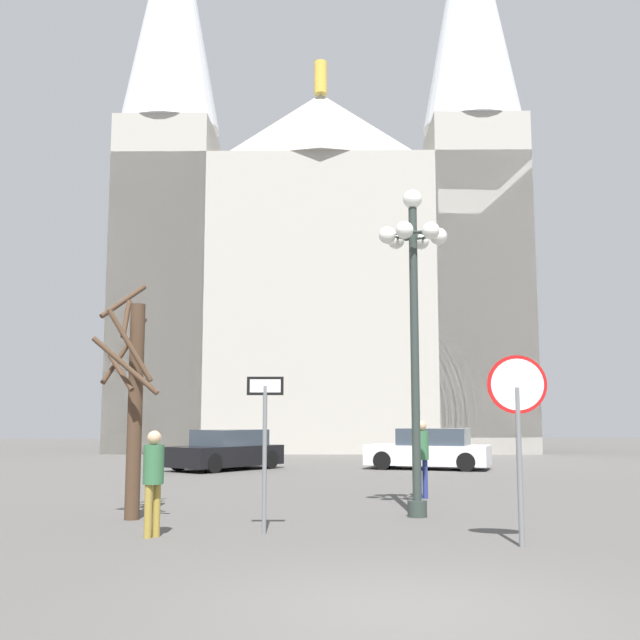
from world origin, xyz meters
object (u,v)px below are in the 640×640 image
at_px(street_lamp, 414,293).
at_px(pedestrian_walking, 422,451).
at_px(one_way_arrow_sign, 265,433).
at_px(parked_car_far_black, 227,451).
at_px(bare_tree, 133,397).
at_px(parked_car_near_white, 429,450).
at_px(stop_sign, 518,410).
at_px(cathedral, 321,254).
at_px(pedestrian_standing, 153,473).

distance_m(street_lamp, pedestrian_walking, 4.48).
relative_size(one_way_arrow_sign, parked_car_far_black, 0.58).
relative_size(one_way_arrow_sign, pedestrian_walking, 1.41).
bearing_deg(bare_tree, pedestrian_walking, 26.95).
distance_m(street_lamp, bare_tree, 5.60).
height_order(bare_tree, pedestrian_walking, bare_tree).
xyz_separation_m(street_lamp, parked_car_near_white, (3.18, 12.74, -3.52)).
height_order(street_lamp, parked_car_near_white, street_lamp).
bearing_deg(bare_tree, street_lamp, -0.64).
relative_size(one_way_arrow_sign, parked_car_near_white, 0.53).
bearing_deg(stop_sign, parked_car_near_white, 81.55).
bearing_deg(cathedral, bare_tree, -101.93).
bearing_deg(cathedral, parked_car_far_black, -107.33).
height_order(street_lamp, pedestrian_standing, street_lamp).
bearing_deg(bare_tree, pedestrian_standing, -72.14).
height_order(parked_car_far_black, pedestrian_walking, pedestrian_walking).
distance_m(pedestrian_walking, pedestrian_standing, 7.41).
bearing_deg(one_way_arrow_sign, street_lamp, 32.39).
relative_size(cathedral, one_way_arrow_sign, 13.53).
bearing_deg(stop_sign, cathedral, 90.25).
xyz_separation_m(cathedral, one_way_arrow_sign, (-3.50, -29.69, -9.42)).
distance_m(street_lamp, parked_car_far_black, 14.09).
bearing_deg(one_way_arrow_sign, bare_tree, 142.01).
bearing_deg(parked_car_near_white, street_lamp, -104.01).
bearing_deg(pedestrian_walking, pedestrian_standing, -136.19).
bearing_deg(pedestrian_walking, stop_sign, -89.95).
bearing_deg(parked_car_far_black, pedestrian_walking, -64.41).
distance_m(stop_sign, pedestrian_standing, 5.60).
distance_m(cathedral, bare_tree, 29.77).
relative_size(parked_car_near_white, pedestrian_walking, 2.65).
bearing_deg(parked_car_far_black, stop_sign, -73.79).
relative_size(street_lamp, parked_car_far_black, 1.46).
bearing_deg(bare_tree, parked_car_far_black, 84.50).
distance_m(street_lamp, pedestrian_standing, 5.93).
xyz_separation_m(one_way_arrow_sign, pedestrian_walking, (3.63, 4.92, -0.51)).
relative_size(street_lamp, bare_tree, 1.42).
xyz_separation_m(pedestrian_walking, pedestrian_standing, (-5.34, -5.13, -0.09)).
distance_m(bare_tree, pedestrian_standing, 2.49).
xyz_separation_m(one_way_arrow_sign, parked_car_far_black, (-1.13, 14.85, -0.91)).
height_order(bare_tree, parked_car_far_black, bare_tree).
relative_size(street_lamp, parked_car_near_white, 1.34).
bearing_deg(stop_sign, pedestrian_standing, 166.02).
relative_size(street_lamp, pedestrian_standing, 3.84).
height_order(one_way_arrow_sign, street_lamp, street_lamp).
bearing_deg(pedestrian_walking, street_lamp, -104.12).
height_order(stop_sign, bare_tree, bare_tree).
bearing_deg(street_lamp, parked_car_near_white, 75.99).
height_order(street_lamp, bare_tree, street_lamp).
distance_m(parked_car_far_black, pedestrian_walking, 11.03).
xyz_separation_m(one_way_arrow_sign, bare_tree, (-2.38, 1.86, 0.62)).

